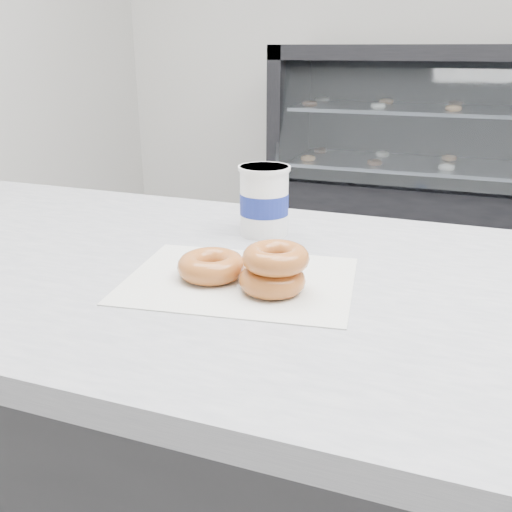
% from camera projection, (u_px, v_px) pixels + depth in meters
% --- Properties ---
extents(ground, '(5.00, 5.00, 0.00)m').
position_uv_depth(ground, '(461.00, 512.00, 1.61)').
color(ground, gray).
rests_on(ground, ground).
extents(display_case, '(2.40, 0.74, 1.25)m').
position_uv_depth(display_case, '(482.00, 184.00, 3.31)').
color(display_case, black).
rests_on(display_case, ground).
extents(wax_paper, '(0.37, 0.30, 0.00)m').
position_uv_depth(wax_paper, '(240.00, 280.00, 0.87)').
color(wax_paper, silver).
rests_on(wax_paper, counter).
extents(donut_single, '(0.11, 0.11, 0.04)m').
position_uv_depth(donut_single, '(211.00, 266.00, 0.87)').
color(donut_single, '#B46D31').
rests_on(donut_single, wax_paper).
extents(donut_stack, '(0.14, 0.14, 0.07)m').
position_uv_depth(donut_stack, '(274.00, 269.00, 0.81)').
color(donut_stack, '#B46D31').
rests_on(donut_stack, wax_paper).
extents(coffee_cup, '(0.12, 0.12, 0.13)m').
position_uv_depth(coffee_cup, '(264.00, 200.00, 1.06)').
color(coffee_cup, white).
rests_on(coffee_cup, counter).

